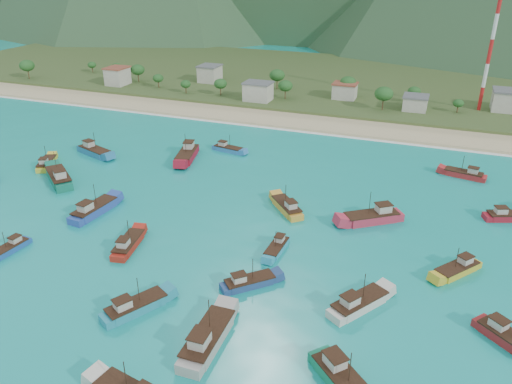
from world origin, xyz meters
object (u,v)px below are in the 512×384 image
(boat_18, at_px, (508,217))
(boat_31, at_px, (277,248))
(boat_5, at_px, (187,155))
(boat_7, at_px, (287,208))
(boat_14, at_px, (94,152))
(boat_24, at_px, (59,178))
(boat_32, at_px, (135,307))
(boat_4, at_px, (228,149))
(boat_16, at_px, (508,339))
(boat_20, at_px, (10,249))
(boat_1, at_px, (344,382))
(boat_15, at_px, (47,164))
(boat_6, at_px, (457,270))
(boat_8, at_px, (94,210))
(boat_22, at_px, (207,339))
(boat_2, at_px, (464,175))
(boat_11, at_px, (249,283))
(boat_12, at_px, (359,304))
(boat_17, at_px, (128,245))
(radio_tower, at_px, (492,39))
(boat_29, at_px, (372,218))

(boat_18, distance_m, boat_31, 49.11)
(boat_5, bearing_deg, boat_7, 135.90)
(boat_14, xyz_separation_m, boat_18, (102.08, -0.92, -0.22))
(boat_7, height_order, boat_24, boat_24)
(boat_7, relative_size, boat_32, 0.92)
(boat_4, relative_size, boat_31, 1.14)
(boat_16, height_order, boat_24, boat_24)
(boat_31, bearing_deg, boat_20, 22.98)
(boat_1, xyz_separation_m, boat_5, (-54.68, 62.47, 0.16))
(boat_4, relative_size, boat_18, 0.93)
(boat_15, bearing_deg, boat_14, 34.99)
(boat_6, xyz_separation_m, boat_8, (-71.11, -3.84, 0.24))
(boat_18, xyz_separation_m, boat_32, (-54.99, -51.74, 0.08))
(boat_22, height_order, boat_31, boat_22)
(boat_2, relative_size, boat_4, 1.09)
(boat_18, distance_m, boat_20, 97.06)
(boat_11, xyz_separation_m, boat_22, (-0.38, -14.69, 0.36))
(boat_12, xyz_separation_m, boat_16, (20.75, -0.30, -0.11))
(boat_4, bearing_deg, boat_32, 21.88)
(boat_17, xyz_separation_m, boat_24, (-32.26, 19.58, 0.35))
(radio_tower, bearing_deg, boat_2, -94.35)
(boat_2, distance_m, boat_31, 57.59)
(boat_11, relative_size, boat_16, 0.90)
(boat_17, relative_size, boat_18, 1.02)
(radio_tower, relative_size, boat_8, 3.87)
(boat_12, height_order, boat_17, boat_12)
(boat_15, bearing_deg, boat_32, -63.23)
(boat_2, bearing_deg, boat_20, 141.98)
(radio_tower, height_order, boat_4, radio_tower)
(boat_4, xyz_separation_m, boat_6, (59.76, -39.81, 0.05))
(boat_22, bearing_deg, boat_2, 64.46)
(boat_8, distance_m, boat_18, 85.25)
(boat_11, distance_m, boat_12, 17.77)
(boat_1, height_order, boat_7, boat_1)
(boat_7, xyz_separation_m, boat_14, (-58.65, 13.05, 0.15))
(boat_20, relative_size, boat_24, 0.65)
(boat_12, relative_size, boat_20, 1.30)
(boat_1, bearing_deg, radio_tower, -145.22)
(boat_31, xyz_separation_m, boat_32, (-14.57, -23.85, 0.24))
(boat_7, xyz_separation_m, boat_8, (-37.19, -15.56, 0.15))
(boat_31, relative_size, boat_32, 0.78)
(boat_32, bearing_deg, boat_14, 161.28)
(boat_7, xyz_separation_m, boat_22, (1.78, -42.29, 0.24))
(boat_11, distance_m, boat_17, 25.21)
(boat_22, bearing_deg, boat_16, 19.68)
(boat_24, height_order, boat_29, boat_24)
(boat_4, distance_m, boat_16, 86.56)
(radio_tower, relative_size, boat_20, 5.61)
(boat_5, height_order, boat_31, boat_5)
(boat_29, bearing_deg, boat_2, -65.38)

